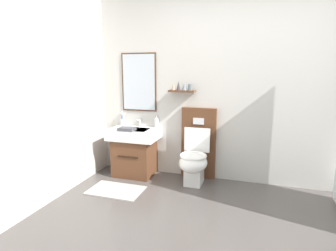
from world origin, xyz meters
TOP-DOWN VIEW (x-y plane):
  - wall_back at (-0.01, 1.65)m, footprint 4.44×0.27m
  - wall_left at (-2.16, 0.00)m, footprint 0.12×3.42m
  - bath_mat at (-1.52, 0.78)m, footprint 0.68×0.44m
  - vanity_sink_left at (-1.52, 1.38)m, footprint 0.69×0.50m
  - tap_on_left_sink at (-1.52, 1.56)m, footprint 0.03×0.13m
  - toilet at (-0.62, 1.39)m, footprint 0.48×0.63m
  - toothbrush_cup at (-1.79, 1.55)m, footprint 0.07×0.07m
  - soap_dispenser at (-1.25, 1.56)m, footprint 0.06×0.06m
  - folded_hand_towel at (-1.56, 1.23)m, footprint 0.22×0.16m

SIDE VIEW (x-z plane):
  - bath_mat at x=-1.52m, z-range 0.00..0.01m
  - vanity_sink_left at x=-1.52m, z-range 0.03..0.71m
  - toilet at x=-0.62m, z-range -0.12..0.88m
  - folded_hand_towel at x=-1.56m, z-range 0.69..0.73m
  - toothbrush_cup at x=-1.79m, z-range 0.64..0.85m
  - tap_on_left_sink at x=-1.52m, z-range 0.70..0.81m
  - soap_dispenser at x=-1.25m, z-range 0.67..0.84m
  - wall_left at x=-2.16m, z-range 0.00..2.61m
  - wall_back at x=-0.01m, z-range 0.00..2.61m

